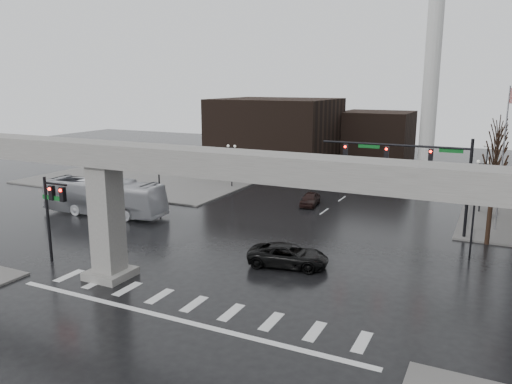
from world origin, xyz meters
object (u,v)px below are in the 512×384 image
city_bus (104,197)px  pickup_truck (288,256)px  far_car (310,199)px  signal_mast_arm (420,163)px

city_bus → pickup_truck: bearing=-107.9°
pickup_truck → far_car: 17.42m
signal_mast_arm → far_car: (-11.06, 4.86, -5.17)m
pickup_truck → city_bus: size_ratio=0.44×
city_bus → far_car: size_ratio=3.16×
signal_mast_arm → far_car: 13.14m
pickup_truck → far_car: bearing=3.9°
signal_mast_arm → city_bus: 28.43m
signal_mast_arm → pickup_truck: size_ratio=2.22×
signal_mast_arm → far_car: signal_mast_arm is taller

